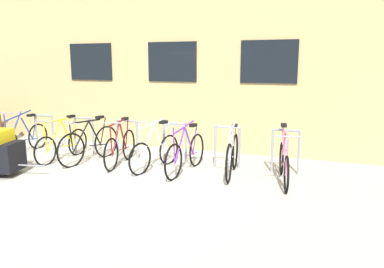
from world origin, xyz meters
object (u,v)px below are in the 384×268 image
object	(u,v)px
bicycle_blue	(23,138)
bicycle_pink	(284,162)
bicycle_silver	(232,155)
bicycle_purple	(186,153)
bicycle_black	(90,144)
bicycle_maroon	(120,147)
bicycle_white	(155,151)
bicycle_yellow	(62,144)

from	to	relation	value
bicycle_blue	bicycle_pink	distance (m)	6.31
bicycle_blue	bicycle_silver	xyz separation A→B (m)	(5.30, -0.02, 0.03)
bicycle_silver	bicycle_purple	bearing A→B (deg)	-171.17
bicycle_black	bicycle_pink	bearing A→B (deg)	0.17
bicycle_maroon	bicycle_purple	bearing A→B (deg)	-1.79
bicycle_blue	bicycle_maroon	bearing A→B (deg)	-2.29
bicycle_blue	bicycle_white	bearing A→B (deg)	-2.62
bicycle_yellow	bicycle_white	size ratio (longest dim) A/B	1.06
bicycle_white	bicycle_silver	distance (m)	1.62
bicycle_yellow	bicycle_black	xyz separation A→B (m)	(0.68, 0.08, 0.03)
bicycle_purple	bicycle_black	xyz separation A→B (m)	(-2.32, 0.03, 0.01)
bicycle_yellow	bicycle_maroon	xyz separation A→B (m)	(1.46, 0.10, 0.02)
bicycle_purple	bicycle_maroon	distance (m)	1.55
bicycle_pink	bicycle_white	bearing A→B (deg)	-178.93
bicycle_pink	bicycle_silver	distance (m)	1.02
bicycle_purple	bicycle_black	world-z (taller)	bicycle_purple
bicycle_purple	bicycle_yellow	xyz separation A→B (m)	(-3.01, -0.05, -0.02)
bicycle_blue	bicycle_silver	size ratio (longest dim) A/B	0.98
bicycle_yellow	bicycle_maroon	size ratio (longest dim) A/B	1.01
bicycle_white	bicycle_blue	xyz separation A→B (m)	(-3.69, 0.17, -0.00)
bicycle_yellow	bicycle_silver	world-z (taller)	bicycle_silver
bicycle_yellow	bicycle_pink	bearing A→B (deg)	1.10
bicycle_yellow	bicycle_maroon	distance (m)	1.47
bicycle_blue	bicycle_black	world-z (taller)	bicycle_blue
bicycle_blue	bicycle_yellow	bearing A→B (deg)	-8.97
bicycle_yellow	bicycle_silver	bearing A→B (deg)	2.87
bicycle_yellow	bicycle_blue	size ratio (longest dim) A/B	1.01
bicycle_maroon	bicycle_pink	distance (m)	3.48
bicycle_yellow	bicycle_blue	distance (m)	1.38
bicycle_blue	bicycle_silver	world-z (taller)	bicycle_blue
bicycle_purple	bicycle_pink	world-z (taller)	bicycle_purple
bicycle_yellow	bicycle_pink	size ratio (longest dim) A/B	0.98
bicycle_white	bicycle_silver	world-z (taller)	bicycle_white
bicycle_maroon	bicycle_blue	size ratio (longest dim) A/B	1.00
bicycle_white	bicycle_pink	size ratio (longest dim) A/B	0.93
bicycle_yellow	bicycle_pink	xyz separation A→B (m)	(4.95, 0.10, 0.01)
bicycle_blue	bicycle_pink	xyz separation A→B (m)	(6.31, -0.12, 0.00)
bicycle_silver	bicycle_black	size ratio (longest dim) A/B	0.97
bicycle_blue	bicycle_silver	bearing A→B (deg)	-0.19
bicycle_maroon	bicycle_silver	xyz separation A→B (m)	(2.47, 0.10, 0.02)
bicycle_purple	bicycle_pink	distance (m)	1.94
bicycle_maroon	bicycle_blue	xyz separation A→B (m)	(-2.82, 0.11, -0.01)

